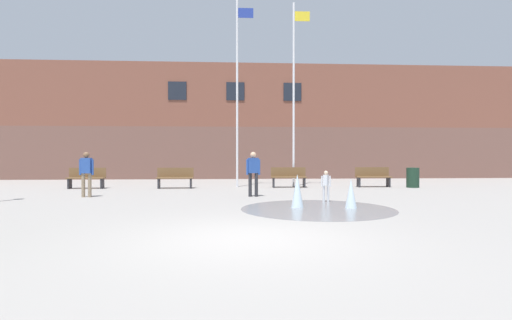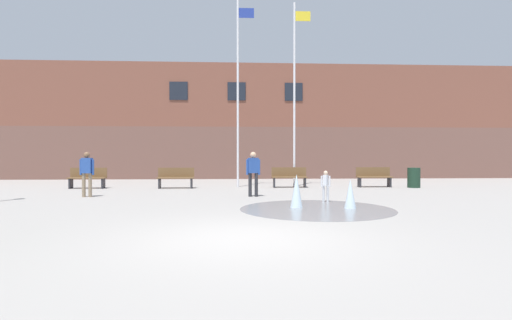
{
  "view_description": "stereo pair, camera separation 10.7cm",
  "coord_description": "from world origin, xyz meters",
  "px_view_note": "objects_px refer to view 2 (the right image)",
  "views": [
    {
      "loc": [
        -0.27,
        -7.07,
        1.5
      ],
      "look_at": [
        0.63,
        7.26,
        1.3
      ],
      "focal_mm": 28.0,
      "sensor_mm": 36.0,
      "label": 1
    },
    {
      "loc": [
        -0.16,
        -7.08,
        1.5
      ],
      "look_at": [
        0.63,
        7.26,
        1.3
      ],
      "focal_mm": 28.0,
      "sensor_mm": 36.0,
      "label": 2
    }
  ],
  "objects_px": {
    "park_bench_near_trashcan": "(289,177)",
    "flagpole_right": "(295,89)",
    "park_bench_far_right": "(374,177)",
    "child_running": "(326,184)",
    "park_bench_under_right_flagpole": "(176,177)",
    "adult_in_red": "(253,170)",
    "trash_can": "(414,178)",
    "flagpole_left": "(238,88)",
    "park_bench_left_of_flagpoles": "(88,178)",
    "adult_watching": "(87,171)"
  },
  "relations": [
    {
      "from": "park_bench_left_of_flagpoles",
      "to": "flagpole_left",
      "type": "bearing_deg",
      "value": 3.95
    },
    {
      "from": "park_bench_near_trashcan",
      "to": "trash_can",
      "type": "relative_size",
      "value": 1.78
    },
    {
      "from": "park_bench_near_trashcan",
      "to": "adult_watching",
      "type": "xyz_separation_m",
      "value": [
        -7.69,
        -3.72,
        0.45
      ]
    },
    {
      "from": "adult_watching",
      "to": "trash_can",
      "type": "height_order",
      "value": "adult_watching"
    },
    {
      "from": "child_running",
      "to": "park_bench_left_of_flagpoles",
      "type": "bearing_deg",
      "value": -89.64
    },
    {
      "from": "park_bench_near_trashcan",
      "to": "flagpole_left",
      "type": "bearing_deg",
      "value": 169.59
    },
    {
      "from": "park_bench_left_of_flagpoles",
      "to": "adult_watching",
      "type": "distance_m",
      "value": 3.93
    },
    {
      "from": "park_bench_near_trashcan",
      "to": "trash_can",
      "type": "xyz_separation_m",
      "value": [
        5.61,
        -0.44,
        -0.03
      ]
    },
    {
      "from": "park_bench_under_right_flagpole",
      "to": "adult_watching",
      "type": "bearing_deg",
      "value": -126.2
    },
    {
      "from": "park_bench_near_trashcan",
      "to": "trash_can",
      "type": "height_order",
      "value": "park_bench_near_trashcan"
    },
    {
      "from": "park_bench_near_trashcan",
      "to": "adult_in_red",
      "type": "height_order",
      "value": "adult_in_red"
    },
    {
      "from": "park_bench_under_right_flagpole",
      "to": "flagpole_right",
      "type": "distance_m",
      "value": 6.79
    },
    {
      "from": "park_bench_under_right_flagpole",
      "to": "flagpole_right",
      "type": "bearing_deg",
      "value": 6.36
    },
    {
      "from": "adult_in_red",
      "to": "adult_watching",
      "type": "bearing_deg",
      "value": -23.68
    },
    {
      "from": "park_bench_far_right",
      "to": "flagpole_left",
      "type": "distance_m",
      "value": 7.47
    },
    {
      "from": "park_bench_near_trashcan",
      "to": "flagpole_left",
      "type": "xyz_separation_m",
      "value": [
        -2.31,
        0.42,
        4.1
      ]
    },
    {
      "from": "park_bench_under_right_flagpole",
      "to": "flagpole_left",
      "type": "height_order",
      "value": "flagpole_left"
    },
    {
      "from": "park_bench_near_trashcan",
      "to": "park_bench_far_right",
      "type": "distance_m",
      "value": 3.93
    },
    {
      "from": "park_bench_under_right_flagpole",
      "to": "adult_in_red",
      "type": "distance_m",
      "value": 4.96
    },
    {
      "from": "park_bench_far_right",
      "to": "flagpole_left",
      "type": "relative_size",
      "value": 0.18
    },
    {
      "from": "adult_in_red",
      "to": "child_running",
      "type": "bearing_deg",
      "value": 120.13
    },
    {
      "from": "park_bench_near_trashcan",
      "to": "park_bench_far_right",
      "type": "height_order",
      "value": "same"
    },
    {
      "from": "park_bench_under_right_flagpole",
      "to": "park_bench_near_trashcan",
      "type": "relative_size",
      "value": 1.0
    },
    {
      "from": "park_bench_far_right",
      "to": "child_running",
      "type": "relative_size",
      "value": 1.62
    },
    {
      "from": "adult_in_red",
      "to": "park_bench_near_trashcan",
      "type": "bearing_deg",
      "value": -137.24
    },
    {
      "from": "park_bench_near_trashcan",
      "to": "park_bench_far_right",
      "type": "relative_size",
      "value": 1.0
    },
    {
      "from": "flagpole_left",
      "to": "adult_watching",
      "type": "bearing_deg",
      "value": -142.4
    },
    {
      "from": "park_bench_far_right",
      "to": "trash_can",
      "type": "height_order",
      "value": "park_bench_far_right"
    },
    {
      "from": "adult_watching",
      "to": "park_bench_left_of_flagpoles",
      "type": "bearing_deg",
      "value": 115.02
    },
    {
      "from": "park_bench_left_of_flagpoles",
      "to": "adult_in_red",
      "type": "distance_m",
      "value": 8.14
    },
    {
      "from": "child_running",
      "to": "trash_can",
      "type": "relative_size",
      "value": 1.1
    },
    {
      "from": "adult_in_red",
      "to": "park_bench_far_right",
      "type": "bearing_deg",
      "value": -168.01
    },
    {
      "from": "flagpole_right",
      "to": "adult_in_red",
      "type": "bearing_deg",
      "value": -116.55
    },
    {
      "from": "park_bench_far_right",
      "to": "child_running",
      "type": "height_order",
      "value": "child_running"
    },
    {
      "from": "child_running",
      "to": "adult_watching",
      "type": "bearing_deg",
      "value": -72.08
    },
    {
      "from": "trash_can",
      "to": "adult_watching",
      "type": "bearing_deg",
      "value": -166.17
    },
    {
      "from": "adult_watching",
      "to": "flagpole_left",
      "type": "relative_size",
      "value": 0.18
    },
    {
      "from": "adult_in_red",
      "to": "trash_can",
      "type": "distance_m",
      "value": 8.22
    },
    {
      "from": "park_bench_under_right_flagpole",
      "to": "park_bench_far_right",
      "type": "distance_m",
      "value": 9.03
    },
    {
      "from": "park_bench_under_right_flagpole",
      "to": "adult_watching",
      "type": "xyz_separation_m",
      "value": [
        -2.59,
        -3.54,
        0.45
      ]
    },
    {
      "from": "park_bench_far_right",
      "to": "adult_watching",
      "type": "bearing_deg",
      "value": -162.29
    },
    {
      "from": "park_bench_near_trashcan",
      "to": "child_running",
      "type": "distance_m",
      "value": 5.62
    },
    {
      "from": "flagpole_left",
      "to": "park_bench_under_right_flagpole",
      "type": "bearing_deg",
      "value": -167.78
    },
    {
      "from": "park_bench_near_trashcan",
      "to": "flagpole_right",
      "type": "relative_size",
      "value": 0.19
    },
    {
      "from": "adult_in_red",
      "to": "flagpole_left",
      "type": "relative_size",
      "value": 0.18
    },
    {
      "from": "flagpole_right",
      "to": "trash_can",
      "type": "bearing_deg",
      "value": -9.29
    },
    {
      "from": "trash_can",
      "to": "adult_in_red",
      "type": "bearing_deg",
      "value": -155.16
    },
    {
      "from": "adult_in_red",
      "to": "trash_can",
      "type": "relative_size",
      "value": 1.77
    },
    {
      "from": "park_bench_under_right_flagpole",
      "to": "flagpole_left",
      "type": "distance_m",
      "value": 4.99
    },
    {
      "from": "park_bench_under_right_flagpole",
      "to": "adult_in_red",
      "type": "height_order",
      "value": "adult_in_red"
    }
  ]
}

